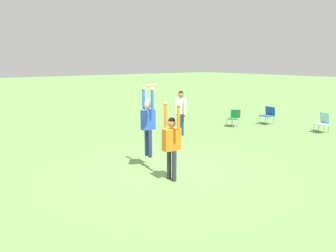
{
  "coord_description": "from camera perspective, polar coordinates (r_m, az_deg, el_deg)",
  "views": [
    {
      "loc": [
        7.0,
        -5.35,
        3.05
      ],
      "look_at": [
        0.05,
        0.09,
        1.3
      ],
      "focal_mm": 35.0,
      "sensor_mm": 36.0,
      "label": 1
    }
  ],
  "objects": [
    {
      "name": "person_jumping",
      "position": [
        9.31,
        -3.49,
        0.97
      ],
      "size": [
        0.53,
        0.4,
        2.02
      ],
      "rotation": [
        0.0,
        0.0,
        1.48
      ],
      "color": "navy",
      "rests_on": "ground_plane"
    },
    {
      "name": "ground_plane",
      "position": [
        9.32,
        -0.63,
        -7.88
      ],
      "size": [
        120.0,
        120.0,
        0.0
      ],
      "primitive_type": "plane",
      "color": "#608C47"
    },
    {
      "name": "camping_chair_2",
      "position": [
        16.82,
        17.07,
        2.03
      ],
      "size": [
        0.55,
        0.58,
        0.85
      ],
      "rotation": [
        0.0,
        0.0,
        3.13
      ],
      "color": "gray",
      "rests_on": "ground_plane"
    },
    {
      "name": "camping_chair_0",
      "position": [
        15.81,
        11.4,
        1.6
      ],
      "size": [
        0.63,
        0.7,
        0.8
      ],
      "rotation": [
        0.0,
        0.0,
        3.79
      ],
      "color": "gray",
      "rests_on": "ground_plane"
    },
    {
      "name": "frisbee",
      "position": [
        8.61,
        -2.82,
        7.08
      ],
      "size": [
        0.27,
        0.27,
        0.06
      ],
      "color": "#E04C23"
    },
    {
      "name": "person_spectator_near",
      "position": [
        13.55,
        2.26,
        3.14
      ],
      "size": [
        0.6,
        0.45,
        1.87
      ],
      "rotation": [
        0.0,
        0.0,
        0.75
      ],
      "color": "navy",
      "rests_on": "ground_plane"
    },
    {
      "name": "camping_chair_1",
      "position": [
        15.71,
        25.4,
        0.74
      ],
      "size": [
        0.64,
        0.69,
        0.87
      ],
      "rotation": [
        0.0,
        0.0,
        2.81
      ],
      "color": "gray",
      "rests_on": "ground_plane"
    },
    {
      "name": "person_defending",
      "position": [
        8.37,
        0.64,
        -2.48
      ],
      "size": [
        0.63,
        0.49,
        2.03
      ],
      "rotation": [
        0.0,
        0.0,
        -1.66
      ],
      "color": "#2D2D38",
      "rests_on": "ground_plane"
    }
  ]
}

